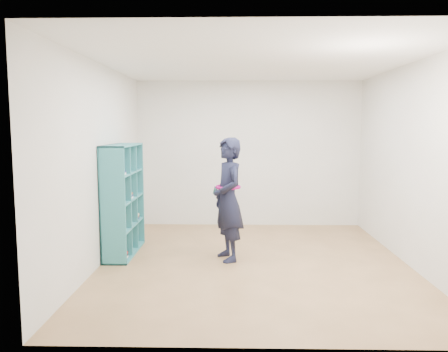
{
  "coord_description": "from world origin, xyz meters",
  "views": [
    {
      "loc": [
        -0.27,
        -5.61,
        1.79
      ],
      "look_at": [
        -0.4,
        0.3,
        1.12
      ],
      "focal_mm": 35.0,
      "sensor_mm": 36.0,
      "label": 1
    }
  ],
  "objects": [
    {
      "name": "floor",
      "position": [
        0.0,
        0.0,
        0.0
      ],
      "size": [
        4.5,
        4.5,
        0.0
      ],
      "primitive_type": "plane",
      "color": "olive",
      "rests_on": "ground"
    },
    {
      "name": "ceiling",
      "position": [
        0.0,
        0.0,
        2.6
      ],
      "size": [
        4.5,
        4.5,
        0.0
      ],
      "primitive_type": "plane",
      "color": "white",
      "rests_on": "wall_back"
    },
    {
      "name": "wall_left",
      "position": [
        -2.0,
        0.0,
        1.3
      ],
      "size": [
        0.02,
        4.5,
        2.6
      ],
      "primitive_type": "cube",
      "color": "beige",
      "rests_on": "floor"
    },
    {
      "name": "wall_right",
      "position": [
        2.0,
        0.0,
        1.3
      ],
      "size": [
        0.02,
        4.5,
        2.6
      ],
      "primitive_type": "cube",
      "color": "beige",
      "rests_on": "floor"
    },
    {
      "name": "wall_back",
      "position": [
        0.0,
        2.25,
        1.3
      ],
      "size": [
        4.0,
        0.02,
        2.6
      ],
      "primitive_type": "cube",
      "color": "beige",
      "rests_on": "floor"
    },
    {
      "name": "wall_front",
      "position": [
        0.0,
        -2.25,
        1.3
      ],
      "size": [
        4.0,
        0.02,
        2.6
      ],
      "primitive_type": "cube",
      "color": "beige",
      "rests_on": "floor"
    },
    {
      "name": "bookshelf",
      "position": [
        -1.85,
        0.39,
        0.75
      ],
      "size": [
        0.34,
        1.16,
        1.55
      ],
      "color": "teal",
      "rests_on": "floor"
    },
    {
      "name": "person",
      "position": [
        -0.34,
        0.13,
        0.83
      ],
      "size": [
        0.58,
        0.7,
        1.65
      ],
      "rotation": [
        0.0,
        0.0,
        -1.21
      ],
      "color": "black",
      "rests_on": "floor"
    },
    {
      "name": "smartphone",
      "position": [
        -0.52,
        0.17,
        0.93
      ],
      "size": [
        0.07,
        0.1,
        0.14
      ],
      "rotation": [
        0.45,
        0.0,
        0.62
      ],
      "color": "silver",
      "rests_on": "person"
    }
  ]
}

